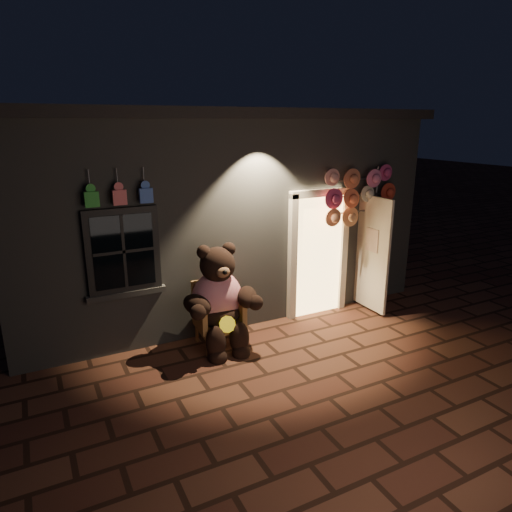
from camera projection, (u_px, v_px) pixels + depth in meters
ground at (294, 367)px, 6.30m from camera, size 60.00×60.00×0.00m
shop_building at (192, 200)px, 9.21m from camera, size 7.30×5.95×3.51m
wicker_armchair at (217, 313)px, 6.85m from camera, size 0.71×0.64×0.98m
teddy_bear at (220, 301)px, 6.67m from camera, size 1.21×0.96×1.67m
hat_rack at (359, 194)px, 7.68m from camera, size 1.43×0.22×2.53m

